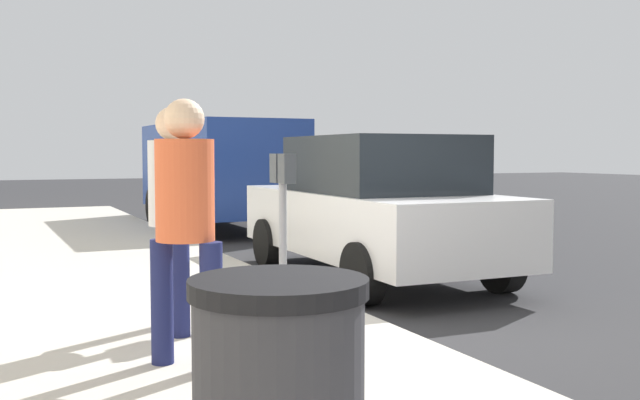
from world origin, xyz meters
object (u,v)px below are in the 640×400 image
Objects in this scene: pedestrian_at_meter at (173,199)px; parked_van_far at (218,168)px; pedestrian_bystander at (185,210)px; parking_meter at (283,198)px; parked_sedan_near at (375,207)px.

parked_van_far reaches higher than pedestrian_at_meter.
parking_meter is at bearing 4.74° from pedestrian_bystander.
parked_sedan_near is at bearing -45.84° from parking_meter.
pedestrian_bystander is at bearing 162.12° from parked_van_far.
pedestrian_bystander is 4.55m from parked_sedan_near.
pedestrian_bystander is 0.34× the size of parked_van_far.
parked_sedan_near is at bearing 36.74° from pedestrian_at_meter.
pedestrian_at_meter is at bearing 161.18° from parked_van_far.
parked_van_far is (8.92, -3.04, 0.06)m from pedestrian_at_meter.
pedestrian_bystander is (-1.00, 0.16, -0.01)m from pedestrian_at_meter.
parked_van_far is (6.70, -0.00, 0.36)m from parked_sedan_near.
parking_meter is 0.79× the size of pedestrian_at_meter.
parking_meter is 2.81m from parked_sedan_near.
parking_meter is 8.88m from parked_van_far.
pedestrian_at_meter is 0.34× the size of parked_van_far.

